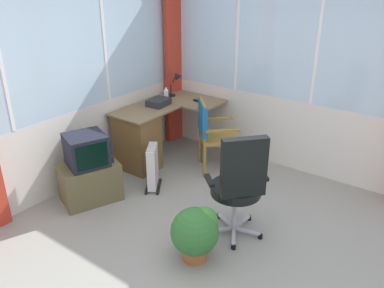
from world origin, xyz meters
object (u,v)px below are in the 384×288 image
at_px(tv_on_stand, 89,172).
at_px(potted_plant, 196,231).
at_px(desk_lamp, 177,81).
at_px(paper_tray, 159,102).
at_px(desk, 141,137).
at_px(spray_bottle, 166,94).
at_px(office_chair, 239,181).
at_px(wooden_armchair, 210,128).
at_px(tv_remote, 198,101).
at_px(space_heater, 153,166).

bearing_deg(tv_on_stand, potted_plant, -94.19).
bearing_deg(desk_lamp, potted_plant, -138.35).
bearing_deg(paper_tray, desk, 177.39).
distance_m(spray_bottle, paper_tray, 0.19).
relative_size(spray_bottle, office_chair, 0.19).
bearing_deg(wooden_armchair, potted_plant, -150.01).
bearing_deg(paper_tray, spray_bottle, 5.71).
xyz_separation_m(tv_remote, space_heater, (-1.13, -0.14, -0.51)).
bearing_deg(paper_tray, space_heater, -145.59).
relative_size(office_chair, potted_plant, 2.15).
bearing_deg(desk_lamp, wooden_armchair, -115.71).
distance_m(spray_bottle, space_heater, 1.17).
relative_size(office_chair, space_heater, 2.04).
bearing_deg(tv_remote, paper_tray, 154.50).
xyz_separation_m(paper_tray, office_chair, (-0.96, -1.81, -0.18)).
relative_size(wooden_armchair, office_chair, 0.85).
bearing_deg(tv_on_stand, office_chair, -77.63).
distance_m(desk, space_heater, 0.61).
distance_m(spray_bottle, potted_plant, 2.42).
distance_m(desk_lamp, paper_tray, 0.55).
bearing_deg(spray_bottle, wooden_armchair, -95.93).
bearing_deg(desk, office_chair, -108.31).
height_order(tv_remote, paper_tray, paper_tray).
xyz_separation_m(desk, space_heater, (-0.34, -0.49, -0.15)).
relative_size(desk, paper_tray, 4.75).
xyz_separation_m(tv_remote, wooden_armchair, (-0.34, -0.43, -0.19)).
xyz_separation_m(office_chair, space_heater, (0.27, 1.34, -0.36)).
xyz_separation_m(tv_on_stand, potted_plant, (-0.12, -1.58, -0.07)).
relative_size(desk_lamp, space_heater, 0.62).
bearing_deg(space_heater, tv_remote, 6.81).
bearing_deg(spray_bottle, potted_plant, -134.24).
height_order(tv_remote, wooden_armchair, wooden_armchair).
bearing_deg(desk_lamp, desk, -175.47).
distance_m(desk, potted_plant, 2.01).
bearing_deg(office_chair, tv_on_stand, 102.37).
relative_size(tv_remote, wooden_armchair, 0.16).
relative_size(spray_bottle, tv_on_stand, 0.26).
distance_m(desk_lamp, tv_on_stand, 1.96).
xyz_separation_m(tv_on_stand, space_heater, (0.65, -0.39, -0.08)).
relative_size(space_heater, potted_plant, 1.06).
relative_size(wooden_armchair, tv_on_stand, 1.17).
bearing_deg(space_heater, paper_tray, 34.41).
bearing_deg(desk_lamp, tv_remote, -99.81).
distance_m(paper_tray, wooden_armchair, 0.80).
bearing_deg(wooden_armchair, spray_bottle, 84.07).
distance_m(wooden_armchair, tv_on_stand, 1.61).
bearing_deg(paper_tray, wooden_armchair, -82.32).
height_order(office_chair, potted_plant, office_chair).
bearing_deg(spray_bottle, space_heater, -150.68).
bearing_deg(potted_plant, tv_on_stand, 85.81).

